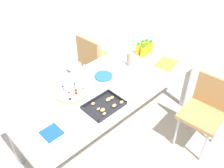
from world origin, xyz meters
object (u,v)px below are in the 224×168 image
object	(u,v)px
juice_bottle_0	(146,45)
juice_bottle_1	(142,47)
juice_bottle_3	(150,47)
juice_bottle_2	(138,49)
paper_folder	(167,64)
juice_bottle_5	(143,52)
plate_stack	(104,76)
party_table	(111,87)
juice_bottle_4	(147,49)
napkin_stack	(52,133)
chair_far_left	(205,108)
snack_tray	(105,105)
fruit_pizza	(72,91)
chair_near_left	(95,58)
cardboard_tube	(129,59)

from	to	relation	value
juice_bottle_0	juice_bottle_1	world-z (taller)	juice_bottle_1
juice_bottle_0	juice_bottle_3	distance (m)	0.07
juice_bottle_2	paper_folder	world-z (taller)	juice_bottle_2
juice_bottle_5	plate_stack	bearing A→B (deg)	-1.68
party_table	juice_bottle_3	size ratio (longest dim) A/B	14.37
juice_bottle_4	napkin_stack	bearing A→B (deg)	9.92
juice_bottle_2	juice_bottle_3	distance (m)	0.16
juice_bottle_3	juice_bottle_5	size ratio (longest dim) A/B	1.08
chair_far_left	snack_tray	distance (m)	1.09
juice_bottle_3	fruit_pizza	distance (m)	1.15
juice_bottle_4	snack_tray	bearing A→B (deg)	18.58
juice_bottle_1	juice_bottle_2	bearing A→B (deg)	0.65
juice_bottle_4	fruit_pizza	bearing A→B (deg)	-2.10
party_table	juice_bottle_1	size ratio (longest dim) A/B	14.44
snack_tray	juice_bottle_3	bearing A→B (deg)	-162.57
juice_bottle_3	paper_folder	xyz separation A→B (m)	(0.07, 0.30, -0.07)
paper_folder	juice_bottle_3	bearing A→B (deg)	-103.38
juice_bottle_3	fruit_pizza	size ratio (longest dim) A/B	0.44
chair_near_left	juice_bottle_3	bearing A→B (deg)	23.44
juice_bottle_0	cardboard_tube	bearing A→B (deg)	12.23
snack_tray	plate_stack	world-z (taller)	snack_tray
juice_bottle_0	juice_bottle_2	bearing A→B (deg)	0.77
party_table	fruit_pizza	bearing A→B (deg)	-19.84
chair_near_left	juice_bottle_3	world-z (taller)	juice_bottle_3
chair_near_left	juice_bottle_5	bearing A→B (deg)	12.20
juice_bottle_3	cardboard_tube	xyz separation A→B (m)	(0.40, 0.02, 0.01)
paper_folder	juice_bottle_5	bearing A→B (deg)	-75.63
juice_bottle_5	napkin_stack	bearing A→B (deg)	10.20
snack_tray	napkin_stack	size ratio (longest dim) A/B	2.33
plate_stack	paper_folder	world-z (taller)	plate_stack
chair_near_left	juice_bottle_0	xyz separation A→B (m)	(-0.35, 0.58, 0.30)
juice_bottle_5	juice_bottle_1	bearing A→B (deg)	-135.87
juice_bottle_1	fruit_pizza	size ratio (longest dim) A/B	0.43
plate_stack	cardboard_tube	distance (m)	0.35
juice_bottle_1	fruit_pizza	world-z (taller)	juice_bottle_1
paper_folder	napkin_stack	bearing A→B (deg)	-1.45
juice_bottle_5	fruit_pizza	world-z (taller)	juice_bottle_5
napkin_stack	juice_bottle_1	bearing A→B (deg)	-167.57
juice_bottle_2	plate_stack	size ratio (longest dim) A/B	0.78
chair_near_left	cardboard_tube	xyz separation A→B (m)	(0.06, 0.67, 0.32)
chair_far_left	paper_folder	bearing A→B (deg)	-12.75
snack_tray	chair_near_left	bearing A→B (deg)	-125.79
party_table	juice_bottle_1	xyz separation A→B (m)	(-0.68, -0.17, 0.13)
chair_far_left	juice_bottle_3	world-z (taller)	juice_bottle_3
juice_bottle_5	cardboard_tube	world-z (taller)	cardboard_tube
chair_near_left	juice_bottle_5	xyz separation A→B (m)	(-0.20, 0.66, 0.30)
juice_bottle_5	plate_stack	distance (m)	0.61
juice_bottle_5	juice_bottle_2	bearing A→B (deg)	-90.00
chair_near_left	juice_bottle_0	distance (m)	0.74
fruit_pizza	cardboard_tube	world-z (taller)	cardboard_tube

